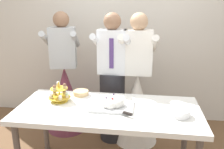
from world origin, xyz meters
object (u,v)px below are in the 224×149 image
at_px(cupcake_stand, 59,94).
at_px(person_guest, 65,90).
at_px(plate_stack, 179,112).
at_px(person_bride, 137,99).
at_px(person_groom, 112,86).
at_px(round_cake, 81,94).
at_px(dessert_table, 108,115).
at_px(main_cake_tray, 112,104).

bearing_deg(cupcake_stand, person_guest, 105.21).
bearing_deg(plate_stack, person_bride, 117.64).
height_order(person_groom, person_bride, same).
bearing_deg(person_bride, round_cake, -143.75).
bearing_deg(person_bride, person_guest, 170.25).
height_order(cupcake_stand, person_guest, person_guest).
height_order(dessert_table, main_cake_tray, main_cake_tray).
relative_size(main_cake_tray, person_guest, 0.25).
relative_size(person_groom, person_guest, 1.00).
xyz_separation_m(round_cake, person_groom, (0.29, 0.44, -0.05)).
height_order(dessert_table, person_bride, person_bride).
distance_m(dessert_table, round_cake, 0.45).
bearing_deg(plate_stack, round_cake, 161.23).
bearing_deg(person_groom, main_cake_tray, -82.11).
xyz_separation_m(plate_stack, person_guest, (-1.41, 0.96, -0.23)).
relative_size(dessert_table, main_cake_tray, 4.26).
xyz_separation_m(main_cake_tray, person_bride, (0.22, 0.70, -0.24)).
distance_m(cupcake_stand, person_bride, 1.04).
bearing_deg(dessert_table, person_guest, 129.97).
xyz_separation_m(cupcake_stand, plate_stack, (1.20, -0.17, -0.05)).
bearing_deg(cupcake_stand, plate_stack, -8.24).
relative_size(dessert_table, person_bride, 1.08).
bearing_deg(cupcake_stand, round_cake, 43.30).
relative_size(plate_stack, person_groom, 0.12).
bearing_deg(plate_stack, person_groom, 132.79).
bearing_deg(round_cake, plate_stack, -18.77).
bearing_deg(main_cake_tray, dessert_table, -164.36).
relative_size(cupcake_stand, person_groom, 0.14).
distance_m(main_cake_tray, round_cake, 0.47).
bearing_deg(person_groom, dessert_table, -85.56).
height_order(main_cake_tray, plate_stack, main_cake_tray).
distance_m(main_cake_tray, person_groom, 0.71).
xyz_separation_m(dessert_table, cupcake_stand, (-0.53, 0.10, 0.15)).
relative_size(cupcake_stand, person_guest, 0.14).
bearing_deg(main_cake_tray, round_cake, 146.20).
bearing_deg(dessert_table, cupcake_stand, 169.37).
distance_m(cupcake_stand, plate_stack, 1.21).
relative_size(dessert_table, round_cake, 7.50).
relative_size(plate_stack, person_guest, 0.12).
bearing_deg(person_groom, person_bride, 0.74).
distance_m(plate_stack, round_cake, 1.08).
xyz_separation_m(plate_stack, round_cake, (-1.02, 0.35, -0.01)).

